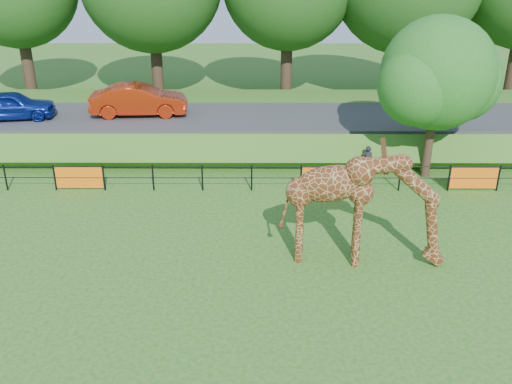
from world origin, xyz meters
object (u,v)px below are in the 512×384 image
giraffe (364,209)px  tree_east (439,78)px  car_red (139,100)px  car_blue (11,105)px  visitor (367,161)px

giraffe → tree_east: size_ratio=0.76×
giraffe → car_red: bearing=134.7°
car_blue → tree_east: tree_east is taller
car_blue → visitor: (16.61, -3.75, -1.43)m
visitor → tree_east: size_ratio=0.20×
giraffe → car_red: giraffe is taller
visitor → tree_east: (2.63, -0.04, 3.61)m
giraffe → visitor: bearing=85.4°
car_blue → car_red: (6.04, 0.67, 0.09)m
giraffe → car_red: size_ratio=1.10×
car_red → tree_east: (13.20, -4.46, 2.09)m
car_blue → car_red: bearing=-92.9°
visitor → car_blue: bearing=3.6°
car_blue → visitor: size_ratio=2.97×
visitor → tree_east: 4.46m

